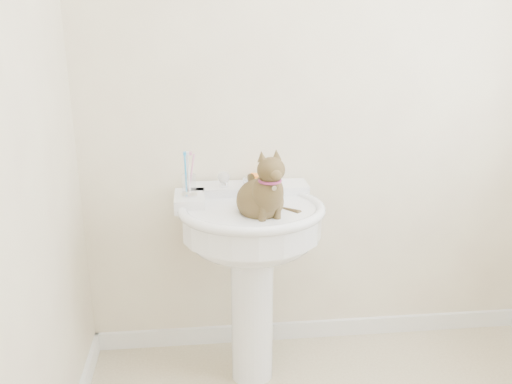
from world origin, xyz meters
name	(u,v)px	position (x,y,z in m)	size (l,w,h in m)	color
wall_back	(321,94)	(0.00, 1.10, 1.25)	(2.20, 0.00, 2.50)	#EFE5BF
baseboard_back	(313,329)	(0.00, 1.09, 0.04)	(2.20, 0.02, 0.09)	white
pedestal_sink	(251,240)	(-0.35, 0.81, 0.68)	(0.63, 0.62, 0.86)	white
faucet	(248,178)	(-0.35, 0.96, 0.91)	(0.28, 0.12, 0.14)	silver
soap_bar	(260,178)	(-0.29, 1.05, 0.88)	(0.09, 0.06, 0.03)	orange
toothbrush_cup	(189,185)	(-0.60, 0.87, 0.91)	(0.07, 0.07, 0.18)	silver
cat	(262,196)	(-0.31, 0.72, 0.90)	(0.21, 0.27, 0.39)	brown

